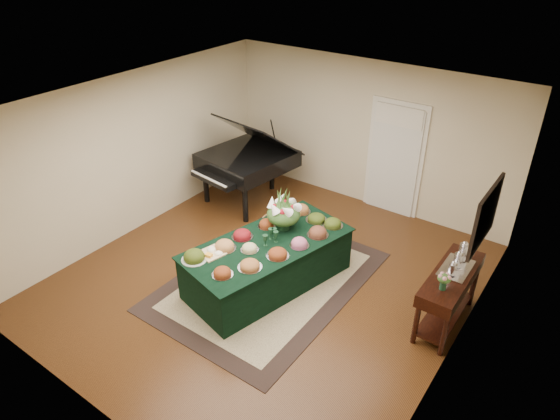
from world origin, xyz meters
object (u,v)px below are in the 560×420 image
Objects in this scene: floral_centerpiece at (284,210)px; mahogany_sideboard at (450,285)px; grand_piano at (247,159)px; buffet_table at (268,263)px.

floral_centerpiece reaches higher than mahogany_sideboard.
mahogany_sideboard is (4.27, -1.14, -0.22)m from grand_piano.
buffet_table is 1.44× the size of grand_piano.
mahogany_sideboard reaches higher than buffet_table.
grand_piano reaches higher than mahogany_sideboard.
buffet_table is 2.64m from grand_piano.
floral_centerpiece is 2.51m from mahogany_sideboard.
grand_piano reaches higher than floral_centerpiece.
floral_centerpiece is at bearing 95.06° from buffet_table.
buffet_table is 5.15× the size of floral_centerpiece.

